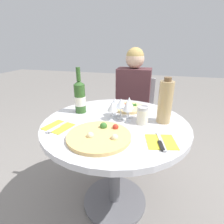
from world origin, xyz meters
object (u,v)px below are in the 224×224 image
(wine_bottle, at_px, (80,97))
(tall_carafe, at_px, (165,102))
(chair_behind_diner, at_px, (133,115))
(pizza_large, at_px, (100,136))
(dining_table, at_px, (115,141))
(seated_diner, at_px, (132,110))

(wine_bottle, distance_m, tall_carafe, 0.60)
(chair_behind_diner, bearing_deg, pizza_large, 87.84)
(wine_bottle, bearing_deg, dining_table, -18.80)
(tall_carafe, bearing_deg, chair_behind_diner, 110.68)
(dining_table, bearing_deg, wine_bottle, 161.20)
(chair_behind_diner, bearing_deg, tall_carafe, 110.68)
(dining_table, height_order, tall_carafe, tall_carafe)
(tall_carafe, bearing_deg, seated_diner, 114.61)
(seated_diner, bearing_deg, chair_behind_diner, -90.00)
(seated_diner, distance_m, tall_carafe, 0.79)
(seated_diner, distance_m, pizza_large, 0.98)
(pizza_large, height_order, wine_bottle, wine_bottle)
(dining_table, distance_m, tall_carafe, 0.43)
(dining_table, distance_m, pizza_large, 0.28)
(chair_behind_diner, height_order, pizza_large, chair_behind_diner)
(chair_behind_diner, relative_size, tall_carafe, 2.79)
(dining_table, xyz_separation_m, wine_bottle, (-0.29, 0.10, 0.27))
(chair_behind_diner, xyz_separation_m, pizza_large, (-0.04, -1.09, 0.33))
(chair_behind_diner, height_order, seated_diner, seated_diner)
(pizza_large, xyz_separation_m, wine_bottle, (-0.26, 0.33, 0.11))
(pizza_large, relative_size, tall_carafe, 1.20)
(dining_table, xyz_separation_m, tall_carafe, (0.31, 0.07, 0.29))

